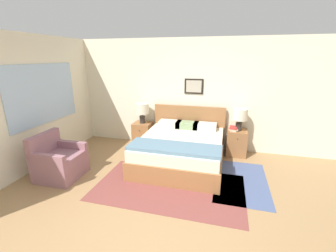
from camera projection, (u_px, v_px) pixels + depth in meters
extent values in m
plane|color=#99754C|center=(140.00, 238.00, 2.81)|extent=(16.00, 16.00, 0.00)
cube|color=beige|center=(188.00, 95.00, 5.41)|extent=(7.81, 0.06, 2.60)
cube|color=black|center=(194.00, 86.00, 5.27)|extent=(0.44, 0.02, 0.35)
cube|color=#B2A893|center=(194.00, 86.00, 5.26)|extent=(0.36, 0.00, 0.28)
cube|color=beige|center=(42.00, 102.00, 4.58)|extent=(0.06, 5.60, 2.60)
cube|color=#9EBCDB|center=(44.00, 94.00, 4.56)|extent=(0.02, 1.78, 1.19)
cube|color=brown|center=(169.00, 187.00, 3.90)|extent=(2.54, 1.46, 0.01)
cube|color=#47567F|center=(241.00, 181.00, 4.10)|extent=(0.93, 1.57, 0.01)
cube|color=#936038|center=(181.00, 157.00, 4.75)|extent=(1.72, 1.96, 0.28)
cube|color=#936038|center=(169.00, 171.00, 3.82)|extent=(1.72, 0.06, 0.08)
cube|color=beige|center=(181.00, 145.00, 4.66)|extent=(1.65, 1.88, 0.29)
cube|color=#936038|center=(189.00, 116.00, 5.43)|extent=(1.72, 0.06, 0.48)
cube|color=slate|center=(174.00, 148.00, 4.05)|extent=(1.69, 0.55, 0.06)
cube|color=beige|center=(170.00, 124.00, 5.37)|extent=(0.52, 0.32, 0.14)
cube|color=beige|center=(205.00, 126.00, 5.16)|extent=(0.52, 0.32, 0.14)
cube|color=gray|center=(187.00, 125.00, 5.26)|extent=(0.52, 0.32, 0.14)
cube|color=#8E606B|center=(61.00, 166.00, 4.19)|extent=(0.74, 0.75, 0.46)
cube|color=#8E606B|center=(44.00, 143.00, 4.13)|extent=(0.14, 0.74, 0.38)
cube|color=#8E606B|center=(70.00, 145.00, 4.40)|extent=(0.72, 0.12, 0.14)
cube|color=#8E606B|center=(46.00, 158.00, 3.81)|extent=(0.72, 0.12, 0.14)
cube|color=#936038|center=(143.00, 134.00, 5.70)|extent=(0.44, 0.43, 0.59)
sphere|color=#332D28|center=(139.00, 131.00, 5.44)|extent=(0.02, 0.02, 0.02)
cube|color=#936038|center=(236.00, 142.00, 5.14)|extent=(0.44, 0.43, 0.59)
sphere|color=#332D28|center=(237.00, 139.00, 4.88)|extent=(0.02, 0.02, 0.02)
cylinder|color=#2D2823|center=(142.00, 119.00, 5.58)|extent=(0.14, 0.14, 0.19)
cylinder|color=#2D2823|center=(142.00, 115.00, 5.54)|extent=(0.02, 0.02, 0.06)
cylinder|color=beige|center=(142.00, 108.00, 5.49)|extent=(0.33, 0.33, 0.25)
cylinder|color=#2D2823|center=(239.00, 126.00, 5.01)|extent=(0.14, 0.14, 0.19)
cylinder|color=#2D2823|center=(239.00, 121.00, 4.98)|extent=(0.02, 0.02, 0.06)
cylinder|color=beige|center=(240.00, 114.00, 4.93)|extent=(0.33, 0.33, 0.25)
cube|color=silver|center=(233.00, 130.00, 5.03)|extent=(0.16, 0.23, 0.03)
cube|color=beige|center=(233.00, 129.00, 5.02)|extent=(0.20, 0.24, 0.03)
cube|color=#B7332D|center=(233.00, 128.00, 5.01)|extent=(0.19, 0.25, 0.03)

